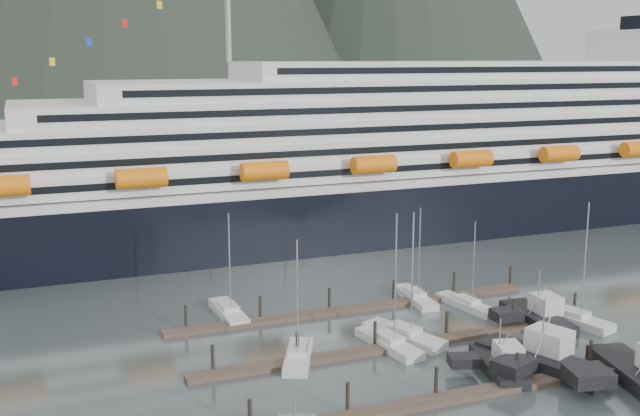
# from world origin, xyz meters

# --- Properties ---
(ground) EXTENTS (1600.00, 1600.00, 0.00)m
(ground) POSITION_xyz_m (0.00, 0.00, 0.00)
(ground) COLOR #424D4D
(ground) RESTS_ON ground
(cruise_ship) EXTENTS (210.00, 30.40, 50.30)m
(cruise_ship) POSITION_xyz_m (30.03, 54.94, 12.04)
(cruise_ship) COLOR black
(cruise_ship) RESTS_ON ground
(dock_near) EXTENTS (48.18, 2.28, 3.20)m
(dock_near) POSITION_xyz_m (-4.93, -9.95, 0.31)
(dock_near) COLOR #47392D
(dock_near) RESTS_ON ground
(dock_mid) EXTENTS (48.18, 2.28, 3.20)m
(dock_mid) POSITION_xyz_m (-4.93, 3.05, 0.31)
(dock_mid) COLOR #47392D
(dock_mid) RESTS_ON ground
(dock_far) EXTENTS (48.18, 2.28, 3.20)m
(dock_far) POSITION_xyz_m (-4.93, 16.05, 0.31)
(dock_far) COLOR #47392D
(dock_far) RESTS_ON ground
(sailboat_a) EXTENTS (6.04, 9.10, 13.69)m
(sailboat_a) POSITION_xyz_m (-16.99, 3.78, 0.42)
(sailboat_a) COLOR silver
(sailboat_a) RESTS_ON ground
(sailboat_b) EXTENTS (3.97, 10.09, 15.58)m
(sailboat_b) POSITION_xyz_m (-6.55, 3.59, 0.43)
(sailboat_b) COLOR silver
(sailboat_b) RESTS_ON ground
(sailboat_c) EXTENTS (6.44, 10.78, 15.29)m
(sailboat_c) POSITION_xyz_m (-4.02, 4.96, 0.45)
(sailboat_c) COLOR silver
(sailboat_c) RESTS_ON ground
(sailboat_d) EXTENTS (3.88, 9.88, 11.72)m
(sailboat_d) POSITION_xyz_m (8.58, 11.74, 0.39)
(sailboat_d) COLOR silver
(sailboat_d) RESTS_ON ground
(sailboat_e) EXTENTS (2.79, 9.75, 13.44)m
(sailboat_e) POSITION_xyz_m (-20.15, 19.99, 0.42)
(sailboat_e) COLOR silver
(sailboat_e) RESTS_ON ground
(sailboat_g) EXTENTS (3.12, 9.70, 12.90)m
(sailboat_g) POSITION_xyz_m (3.92, 16.68, 0.40)
(sailboat_g) COLOR silver
(sailboat_g) RESTS_ON ground
(sailboat_h) EXTENTS (5.41, 9.98, 15.31)m
(sailboat_h) POSITION_xyz_m (17.32, 2.21, 0.45)
(sailboat_h) COLOR silver
(sailboat_h) RESTS_ON ground
(trawler_b) EXTENTS (7.95, 10.03, 6.16)m
(trawler_b) POSITION_xyz_m (0.67, -6.22, 0.82)
(trawler_b) COLOR black
(trawler_b) RESTS_ON ground
(trawler_d) EXTENTS (11.49, 14.11, 8.12)m
(trawler_d) POSITION_xyz_m (5.19, -7.18, 1.00)
(trawler_d) COLOR black
(trawler_d) RESTS_ON ground
(trawler_e) EXTENTS (8.61, 11.29, 7.20)m
(trawler_e) POSITION_xyz_m (13.08, 3.73, 0.91)
(trawler_e) COLOR black
(trawler_e) RESTS_ON ground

